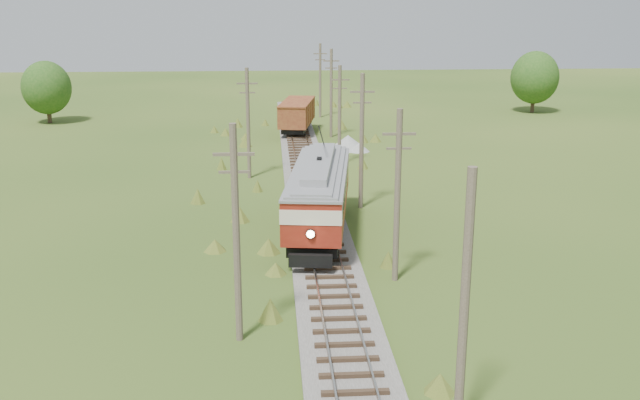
{
  "coord_description": "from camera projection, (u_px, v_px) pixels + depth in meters",
  "views": [
    {
      "loc": [
        -2.76,
        -14.9,
        13.46
      ],
      "look_at": [
        0.0,
        24.59,
        2.38
      ],
      "focal_mm": 40.0,
      "sensor_mm": 36.0,
      "label": 1
    }
  ],
  "objects": [
    {
      "name": "tree_mid_b",
      "position": [
        535.0,
        78.0,
        88.15
      ],
      "size": [
        5.88,
        5.88,
        7.57
      ],
      "color": "#38281C",
      "rests_on": "ground"
    },
    {
      "name": "utility_pole_r_3",
      "position": [
        362.0,
        140.0,
        46.88
      ],
      "size": [
        1.6,
        0.3,
        9.0
      ],
      "color": "brown",
      "rests_on": "ground"
    },
    {
      "name": "utility_pole_r_2",
      "position": [
        397.0,
        195.0,
        34.45
      ],
      "size": [
        1.6,
        0.3,
        8.6
      ],
      "color": "brown",
      "rests_on": "ground"
    },
    {
      "name": "gondola",
      "position": [
        297.0,
        114.0,
        74.03
      ],
      "size": [
        4.31,
        9.18,
        2.93
      ],
      "rotation": [
        0.0,
        0.0,
        -0.17
      ],
      "color": "black",
      "rests_on": "ground"
    },
    {
      "name": "streetcar",
      "position": [
        319.0,
        190.0,
        41.57
      ],
      "size": [
        4.89,
        13.63,
        6.17
      ],
      "rotation": [
        0.0,
        0.0,
        -0.13
      ],
      "color": "black",
      "rests_on": "ground"
    },
    {
      "name": "tree_mid_a",
      "position": [
        46.0,
        88.0,
        80.49
      ],
      "size": [
        5.46,
        5.46,
        7.03
      ],
      "color": "#38281C",
      "rests_on": "ground"
    },
    {
      "name": "utility_pole_l_a",
      "position": [
        236.0,
        233.0,
        28.13
      ],
      "size": [
        1.6,
        0.3,
        9.0
      ],
      "color": "brown",
      "rests_on": "ground"
    },
    {
      "name": "utility_pole_l_b",
      "position": [
        248.0,
        122.0,
        55.06
      ],
      "size": [
        1.6,
        0.3,
        8.6
      ],
      "color": "brown",
      "rests_on": "ground"
    },
    {
      "name": "railbed_main",
      "position": [
        311.0,
        194.0,
        50.74
      ],
      "size": [
        3.6,
        96.0,
        0.57
      ],
      "color": "#605B54",
      "rests_on": "ground"
    },
    {
      "name": "utility_pole_r_1",
      "position": [
        464.0,
        306.0,
        21.95
      ],
      "size": [
        0.3,
        0.3,
        8.8
      ],
      "color": "brown",
      "rests_on": "ground"
    },
    {
      "name": "gravel_pile",
      "position": [
        350.0,
        143.0,
        66.77
      ],
      "size": [
        3.7,
        3.92,
        1.34
      ],
      "color": "gray",
      "rests_on": "ground"
    },
    {
      "name": "utility_pole_r_6",
      "position": [
        320.0,
        80.0,
        84.38
      ],
      "size": [
        1.6,
        0.3,
        8.7
      ],
      "color": "brown",
      "rests_on": "ground"
    },
    {
      "name": "utility_pole_r_4",
      "position": [
        340.0,
        115.0,
        59.43
      ],
      "size": [
        1.6,
        0.3,
        8.4
      ],
      "color": "brown",
      "rests_on": "ground"
    },
    {
      "name": "utility_pole_r_5",
      "position": [
        331.0,
        92.0,
        71.88
      ],
      "size": [
        1.6,
        0.3,
        8.9
      ],
      "color": "brown",
      "rests_on": "ground"
    }
  ]
}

